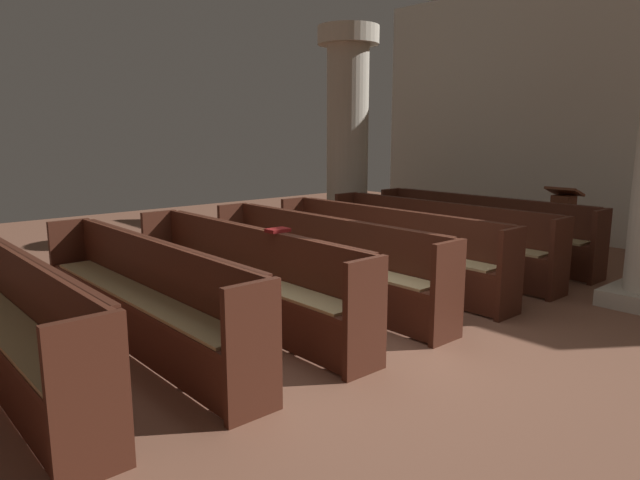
{
  "coord_description": "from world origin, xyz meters",
  "views": [
    {
      "loc": [
        3.7,
        -3.81,
        1.89
      ],
      "look_at": [
        -0.8,
        0.16,
        0.75
      ],
      "focal_mm": 32.0,
      "sensor_mm": 36.0,
      "label": 1
    }
  ],
  "objects_px": {
    "lectern": "(561,228)",
    "pew_row_6": "(9,317)",
    "pew_row_0": "(480,227)",
    "pew_row_5": "(141,292)",
    "pew_row_4": "(241,272)",
    "hymn_book": "(278,230)",
    "pillar_far_side": "(348,131)",
    "pew_row_3": "(320,257)",
    "pew_row_2": "(384,245)",
    "pew_row_1": "(436,235)"
  },
  "relations": [
    {
      "from": "pillar_far_side",
      "to": "lectern",
      "type": "height_order",
      "value": "pillar_far_side"
    },
    {
      "from": "pew_row_3",
      "to": "pew_row_5",
      "type": "bearing_deg",
      "value": -90.0
    },
    {
      "from": "pew_row_0",
      "to": "pew_row_4",
      "type": "xyz_separation_m",
      "value": [
        0.0,
        -4.24,
        0.0
      ]
    },
    {
      "from": "pillar_far_side",
      "to": "lectern",
      "type": "bearing_deg",
      "value": 22.41
    },
    {
      "from": "pillar_far_side",
      "to": "pew_row_4",
      "type": "bearing_deg",
      "value": -56.95
    },
    {
      "from": "pew_row_2",
      "to": "pillar_far_side",
      "type": "xyz_separation_m",
      "value": [
        -2.59,
        1.86,
        1.4
      ]
    },
    {
      "from": "lectern",
      "to": "hymn_book",
      "type": "bearing_deg",
      "value": -93.85
    },
    {
      "from": "pew_row_4",
      "to": "pew_row_6",
      "type": "distance_m",
      "value": 2.12
    },
    {
      "from": "pew_row_2",
      "to": "pew_row_6",
      "type": "bearing_deg",
      "value": -90.0
    },
    {
      "from": "pew_row_4",
      "to": "pillar_far_side",
      "type": "distance_m",
      "value": 4.95
    },
    {
      "from": "pew_row_4",
      "to": "pillar_far_side",
      "type": "bearing_deg",
      "value": 123.05
    },
    {
      "from": "pew_row_0",
      "to": "pew_row_1",
      "type": "distance_m",
      "value": 1.06
    },
    {
      "from": "pew_row_5",
      "to": "hymn_book",
      "type": "bearing_deg",
      "value": 73.67
    },
    {
      "from": "pew_row_6",
      "to": "pew_row_3",
      "type": "bearing_deg",
      "value": 90.0
    },
    {
      "from": "pew_row_3",
      "to": "pew_row_6",
      "type": "xyz_separation_m",
      "value": [
        0.0,
        -3.18,
        0.0
      ]
    },
    {
      "from": "pew_row_0",
      "to": "pew_row_6",
      "type": "distance_m",
      "value": 6.36
    },
    {
      "from": "pew_row_5",
      "to": "pew_row_2",
      "type": "bearing_deg",
      "value": 90.0
    },
    {
      "from": "pew_row_0",
      "to": "pew_row_1",
      "type": "relative_size",
      "value": 1.0
    },
    {
      "from": "pew_row_1",
      "to": "pew_row_2",
      "type": "distance_m",
      "value": 1.06
    },
    {
      "from": "pew_row_0",
      "to": "pew_row_5",
      "type": "height_order",
      "value": "same"
    },
    {
      "from": "pew_row_6",
      "to": "pillar_far_side",
      "type": "height_order",
      "value": "pillar_far_side"
    },
    {
      "from": "pew_row_0",
      "to": "pew_row_6",
      "type": "relative_size",
      "value": 1.0
    },
    {
      "from": "pew_row_1",
      "to": "pew_row_2",
      "type": "relative_size",
      "value": 1.0
    },
    {
      "from": "pew_row_3",
      "to": "pew_row_5",
      "type": "distance_m",
      "value": 2.12
    },
    {
      "from": "pew_row_0",
      "to": "pew_row_6",
      "type": "xyz_separation_m",
      "value": [
        0.0,
        -6.36,
        0.0
      ]
    },
    {
      "from": "pew_row_2",
      "to": "pew_row_3",
      "type": "relative_size",
      "value": 1.0
    },
    {
      "from": "pew_row_2",
      "to": "hymn_book",
      "type": "distance_m",
      "value": 2.02
    },
    {
      "from": "pew_row_1",
      "to": "pillar_far_side",
      "type": "xyz_separation_m",
      "value": [
        -2.59,
        0.8,
        1.4
      ]
    },
    {
      "from": "pillar_far_side",
      "to": "hymn_book",
      "type": "xyz_separation_m",
      "value": [
        2.95,
        -3.79,
        -0.94
      ]
    },
    {
      "from": "pew_row_0",
      "to": "pew_row_4",
      "type": "height_order",
      "value": "same"
    },
    {
      "from": "pew_row_2",
      "to": "pew_row_1",
      "type": "bearing_deg",
      "value": 90.0
    },
    {
      "from": "pillar_far_side",
      "to": "lectern",
      "type": "distance_m",
      "value": 3.85
    },
    {
      "from": "pew_row_0",
      "to": "pillar_far_side",
      "type": "bearing_deg",
      "value": -174.28
    },
    {
      "from": "pillar_far_side",
      "to": "pew_row_3",
      "type": "bearing_deg",
      "value": -48.44
    },
    {
      "from": "pew_row_0",
      "to": "pew_row_4",
      "type": "bearing_deg",
      "value": -90.0
    },
    {
      "from": "pew_row_3",
      "to": "hymn_book",
      "type": "relative_size",
      "value": 16.55
    },
    {
      "from": "pew_row_2",
      "to": "pew_row_5",
      "type": "xyz_separation_m",
      "value": [
        0.0,
        -3.18,
        0.0
      ]
    },
    {
      "from": "pew_row_5",
      "to": "pew_row_4",
      "type": "bearing_deg",
      "value": 90.0
    },
    {
      "from": "lectern",
      "to": "hymn_book",
      "type": "relative_size",
      "value": 5.02
    },
    {
      "from": "hymn_book",
      "to": "pew_row_5",
      "type": "bearing_deg",
      "value": -106.33
    },
    {
      "from": "pew_row_3",
      "to": "pew_row_4",
      "type": "xyz_separation_m",
      "value": [
        0.0,
        -1.06,
        0.0
      ]
    },
    {
      "from": "pew_row_2",
      "to": "pillar_far_side",
      "type": "bearing_deg",
      "value": 144.3
    },
    {
      "from": "pew_row_0",
      "to": "pew_row_4",
      "type": "relative_size",
      "value": 1.0
    },
    {
      "from": "pew_row_4",
      "to": "lectern",
      "type": "distance_m",
      "value": 5.39
    },
    {
      "from": "lectern",
      "to": "pew_row_6",
      "type": "bearing_deg",
      "value": -95.46
    },
    {
      "from": "pew_row_0",
      "to": "pew_row_3",
      "type": "bearing_deg",
      "value": -90.0
    },
    {
      "from": "pew_row_3",
      "to": "lectern",
      "type": "bearing_deg",
      "value": 80.55
    },
    {
      "from": "hymn_book",
      "to": "pew_row_3",
      "type": "bearing_deg",
      "value": 112.8
    },
    {
      "from": "pew_row_2",
      "to": "pew_row_3",
      "type": "bearing_deg",
      "value": -90.0
    },
    {
      "from": "pew_row_5",
      "to": "pew_row_0",
      "type": "bearing_deg",
      "value": 90.0
    }
  ]
}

